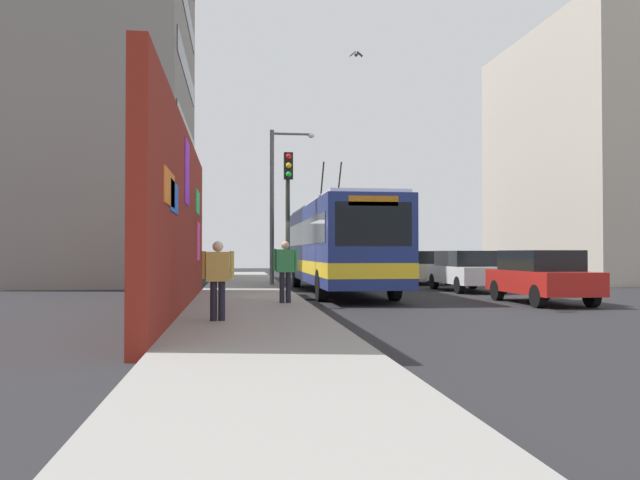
% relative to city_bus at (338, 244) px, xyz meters
% --- Properties ---
extents(ground_plane, '(80.00, 80.00, 0.00)m').
position_rel_city_bus_xyz_m(ground_plane, '(-3.26, 1.80, -1.84)').
color(ground_plane, '#232326').
extents(sidewalk_slab, '(48.00, 3.20, 0.15)m').
position_rel_city_bus_xyz_m(sidewalk_slab, '(-3.26, 3.40, -1.77)').
color(sidewalk_slab, gray).
rests_on(sidewalk_slab, ground_plane).
extents(graffiti_wall, '(14.30, 0.32, 4.60)m').
position_rel_city_bus_xyz_m(graffiti_wall, '(-7.11, 5.15, 0.46)').
color(graffiti_wall, maroon).
rests_on(graffiti_wall, ground_plane).
extents(building_far_left, '(12.77, 9.41, 20.71)m').
position_rel_city_bus_xyz_m(building_far_left, '(9.61, 11.00, 8.51)').
color(building_far_left, gray).
rests_on(building_far_left, ground_plane).
extents(building_far_right, '(13.41, 6.30, 13.54)m').
position_rel_city_bus_xyz_m(building_far_right, '(8.89, -15.20, 4.93)').
color(building_far_right, '#B2A899').
rests_on(building_far_right, ground_plane).
extents(city_bus, '(12.42, 2.60, 5.10)m').
position_rel_city_bus_xyz_m(city_bus, '(0.00, 0.00, 0.00)').
color(city_bus, navy).
rests_on(city_bus, ground_plane).
extents(parked_car_red, '(4.07, 1.80, 1.58)m').
position_rel_city_bus_xyz_m(parked_car_red, '(-5.59, -5.20, -1.01)').
color(parked_car_red, '#B21E19').
rests_on(parked_car_red, ground_plane).
extents(parked_car_white, '(4.49, 1.90, 1.58)m').
position_rel_city_bus_xyz_m(parked_car_white, '(0.47, -5.20, -1.01)').
color(parked_car_white, white).
rests_on(parked_car_white, ground_plane).
extents(parked_car_champagne, '(4.10, 1.84, 1.58)m').
position_rel_city_bus_xyz_m(parked_car_champagne, '(6.25, -5.20, -1.01)').
color(parked_car_champagne, '#C6B793').
rests_on(parked_car_champagne, ground_plane).
extents(pedestrian_near_wall, '(0.22, 0.65, 1.60)m').
position_rel_city_bus_xyz_m(pedestrian_near_wall, '(-10.41, 4.14, -0.77)').
color(pedestrian_near_wall, '#1E1E2D').
rests_on(pedestrian_near_wall, sidewalk_slab).
extents(pedestrian_at_curb, '(0.22, 0.67, 1.68)m').
position_rel_city_bus_xyz_m(pedestrian_at_curb, '(-6.19, 2.45, -0.71)').
color(pedestrian_at_curb, '#1E1E2D').
rests_on(pedestrian_at_curb, sidewalk_slab).
extents(traffic_light, '(0.49, 0.28, 4.53)m').
position_rel_city_bus_xyz_m(traffic_light, '(-3.47, 2.15, 1.34)').
color(traffic_light, '#2D382D').
rests_on(traffic_light, sidewalk_slab).
extents(street_lamp, '(0.44, 1.92, 6.60)m').
position_rel_city_bus_xyz_m(street_lamp, '(3.58, 2.03, 2.12)').
color(street_lamp, '#4C4C51').
rests_on(street_lamp, sidewalk_slab).
extents(flying_pigeons, '(8.27, 3.81, 1.63)m').
position_rel_city_bus_xyz_m(flying_pigeons, '(-4.14, 0.87, 7.46)').
color(flying_pigeons, '#47474C').
extents(curbside_puddle, '(1.04, 1.04, 0.00)m').
position_rel_city_bus_xyz_m(curbside_puddle, '(-3.23, 1.20, -1.84)').
color(curbside_puddle, black).
rests_on(curbside_puddle, ground_plane).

